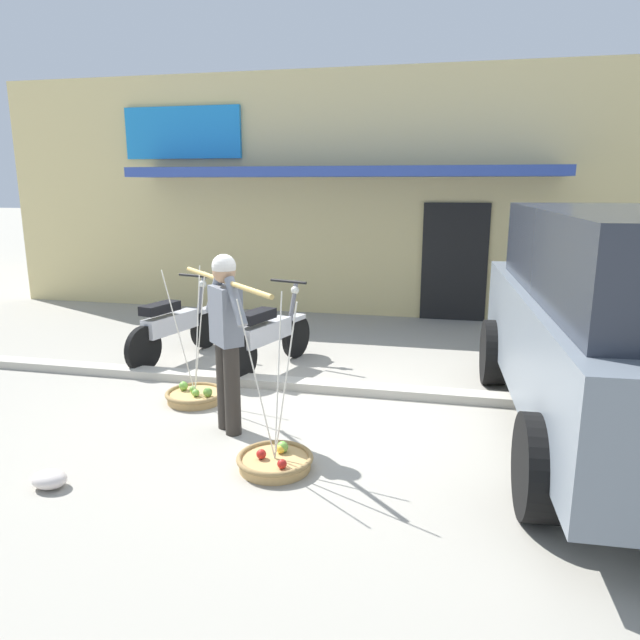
% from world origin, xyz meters
% --- Properties ---
extents(ground_plane, '(90.00, 90.00, 0.00)m').
position_xyz_m(ground_plane, '(0.00, 0.00, 0.00)').
color(ground_plane, '#9E998C').
extents(sidewalk_curb, '(20.00, 0.24, 0.10)m').
position_xyz_m(sidewalk_curb, '(0.00, 0.70, 0.05)').
color(sidewalk_curb, '#BAB4A5').
rests_on(sidewalk_curb, ground).
extents(fruit_vendor, '(1.33, 1.33, 1.70)m').
position_xyz_m(fruit_vendor, '(-0.44, -0.59, 0.98)').
color(fruit_vendor, '#2D2823').
rests_on(fruit_vendor, ground).
extents(fruit_basket_left_side, '(0.64, 0.64, 1.45)m').
position_xyz_m(fruit_basket_left_side, '(0.21, -1.23, 0.07)').
color(fruit_basket_left_side, tan).
rests_on(fruit_basket_left_side, ground).
extents(fruit_basket_right_side, '(0.64, 0.64, 1.45)m').
position_xyz_m(fruit_basket_right_side, '(-1.09, 0.06, 0.08)').
color(fruit_basket_right_side, tan).
rests_on(fruit_basket_right_side, ground).
extents(motorcycle_nearest_shop, '(0.65, 1.78, 1.09)m').
position_xyz_m(motorcycle_nearest_shop, '(-2.01, 1.47, 0.45)').
color(motorcycle_nearest_shop, black).
rests_on(motorcycle_nearest_shop, ground).
extents(motorcycle_second_in_row, '(0.70, 1.76, 1.09)m').
position_xyz_m(motorcycle_second_in_row, '(-0.64, 1.29, 0.45)').
color(motorcycle_second_in_row, black).
rests_on(motorcycle_second_in_row, ground).
extents(parked_truck, '(2.31, 4.88, 2.10)m').
position_xyz_m(parked_truck, '(3.11, -0.07, 1.13)').
color(parked_truck, slate).
rests_on(parked_truck, ground).
extents(storefront_building, '(13.00, 6.00, 4.20)m').
position_xyz_m(storefront_building, '(-0.34, 7.22, 2.10)').
color(storefront_building, '#DBC684').
rests_on(storefront_building, ground).
extents(plastic_litter_bag, '(0.28, 0.22, 0.14)m').
position_xyz_m(plastic_litter_bag, '(-1.41, -1.92, 0.07)').
color(plastic_litter_bag, silver).
rests_on(plastic_litter_bag, ground).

